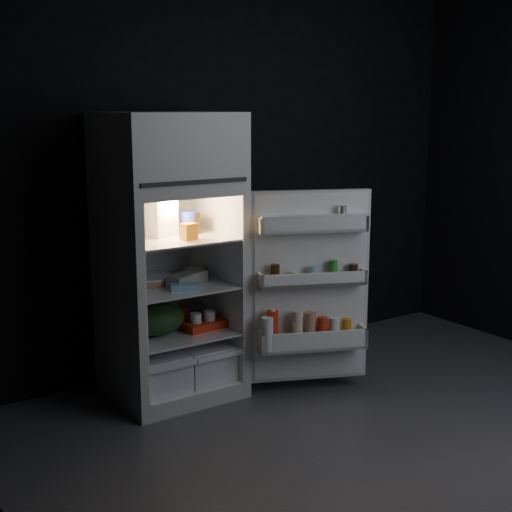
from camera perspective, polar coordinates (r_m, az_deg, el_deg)
floor at (r=4.15m, az=11.10°, el=-14.24°), size 4.00×3.40×0.00m
wall_back at (r=5.09m, az=-2.01°, el=6.64°), size 4.00×0.00×2.70m
wall_left at (r=2.72m, az=-18.95°, el=1.54°), size 0.00×3.40×2.70m
refrigerator at (r=4.47m, az=-7.10°, el=0.73°), size 0.76×0.71×1.78m
fridge_door at (r=4.48m, az=4.32°, el=-2.73°), size 0.74×0.46×1.22m
milk_jug at (r=4.43m, az=-7.76°, el=3.11°), size 0.20×0.20×0.24m
mayo_jar at (r=4.51m, az=-5.39°, el=2.68°), size 0.14×0.14×0.14m
jam_jar at (r=4.52m, az=-5.16°, el=2.64°), size 0.14×0.14×0.13m
amber_bottle at (r=4.38m, az=-10.74°, el=2.79°), size 0.11×0.11×0.22m
small_carton at (r=4.29m, az=-5.39°, el=1.95°), size 0.10×0.08×0.10m
egg_carton at (r=4.46m, az=-5.52°, el=-1.82°), size 0.30×0.21×0.07m
pie at (r=4.52m, az=-8.66°, el=-1.92°), size 0.39×0.39×0.04m
flat_package at (r=4.32m, az=-5.67°, el=-2.47°), size 0.20×0.15×0.04m
wrapped_pkg at (r=4.70m, az=-4.90°, el=-1.22°), size 0.12×0.10×0.05m
produce_bag at (r=4.47m, az=-8.08°, el=-5.01°), size 0.46×0.42×0.20m
yogurt_tray at (r=4.56m, az=-4.16°, el=-5.51°), size 0.29×0.17×0.05m
small_can_red at (r=4.75m, az=-5.81°, el=-4.58°), size 0.07×0.07×0.09m
small_can_silver at (r=4.80m, az=-4.96°, el=-4.40°), size 0.07×0.07×0.09m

